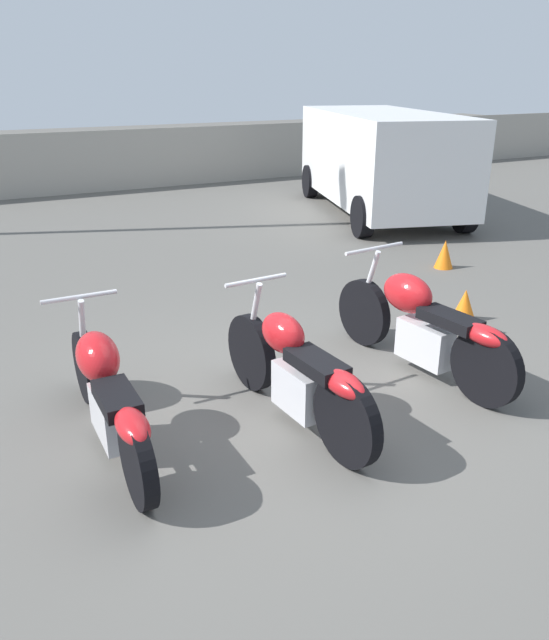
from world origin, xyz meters
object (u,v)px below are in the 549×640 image
at_px(motorcycle_slot_1, 297,372).
at_px(motorcycle_slot_0, 108,394).
at_px(parked_van, 380,157).
at_px(traffic_cone_near, 465,305).
at_px(motorcycle_slot_2, 422,325).
at_px(traffic_cone_far, 444,254).

bearing_deg(motorcycle_slot_1, motorcycle_slot_0, 161.89).
distance_m(motorcycle_slot_1, parked_van, 8.26).
distance_m(motorcycle_slot_0, traffic_cone_near, 4.20).
xyz_separation_m(motorcycle_slot_1, parked_van, (5.35, 6.26, 0.63)).
relative_size(motorcycle_slot_1, motorcycle_slot_2, 0.92).
bearing_deg(motorcycle_slot_0, traffic_cone_near, 9.93).
height_order(motorcycle_slot_0, motorcycle_slot_1, motorcycle_slot_1).
bearing_deg(motorcycle_slot_0, motorcycle_slot_2, -1.38).
xyz_separation_m(motorcycle_slot_0, traffic_cone_far, (5.31, 2.38, -0.23)).
bearing_deg(parked_van, traffic_cone_near, -99.65).
relative_size(motorcycle_slot_0, parked_van, 0.41).
height_order(motorcycle_slot_0, traffic_cone_far, motorcycle_slot_0).
relative_size(parked_van, traffic_cone_near, 14.79).
relative_size(motorcycle_slot_1, parked_van, 0.38).
bearing_deg(motorcycle_slot_2, traffic_cone_near, 25.38).
xyz_separation_m(parked_van, traffic_cone_near, (-2.60, -5.19, -0.90)).
height_order(motorcycle_slot_1, motorcycle_slot_2, motorcycle_slot_2).
bearing_deg(motorcycle_slot_1, traffic_cone_far, 30.56).
bearing_deg(traffic_cone_far, traffic_cone_near, -125.49).
xyz_separation_m(parked_van, traffic_cone_far, (-1.42, -3.53, -0.88)).
height_order(motorcycle_slot_2, traffic_cone_near, motorcycle_slot_2).
height_order(motorcycle_slot_0, parked_van, parked_van).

